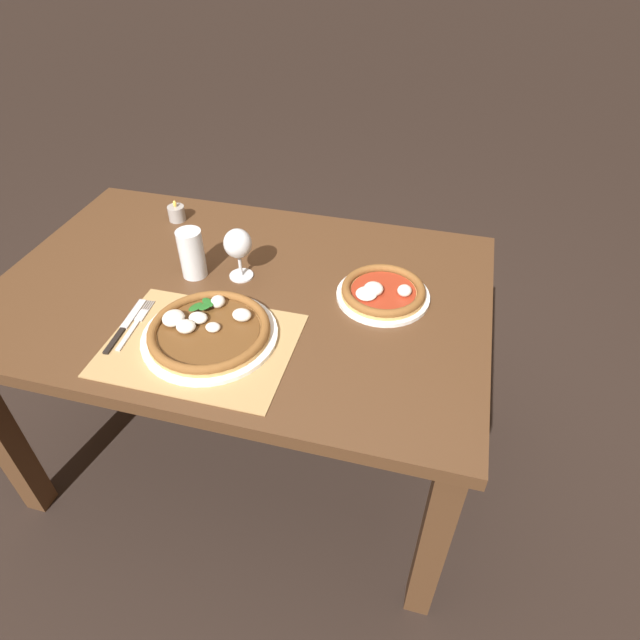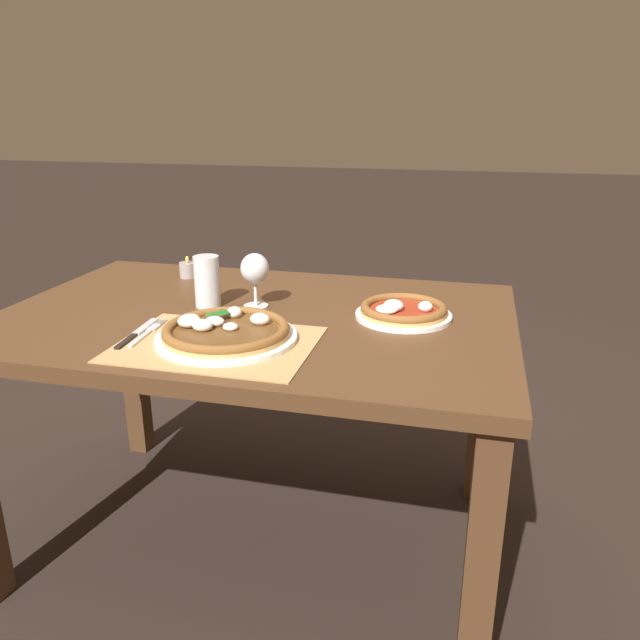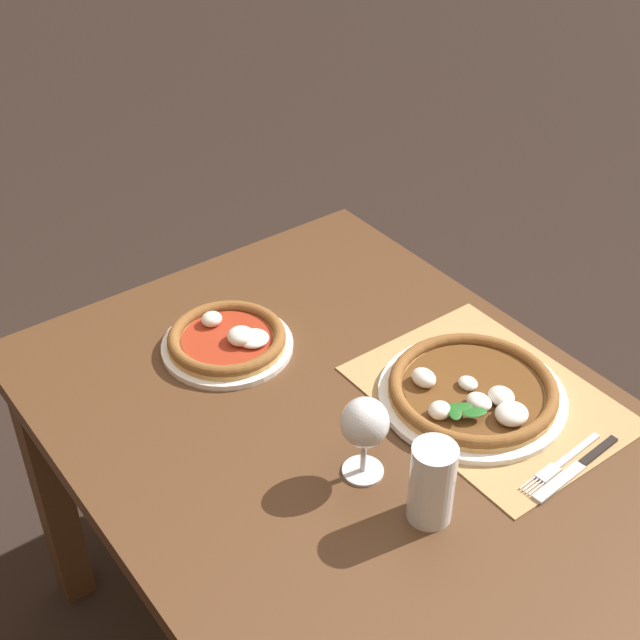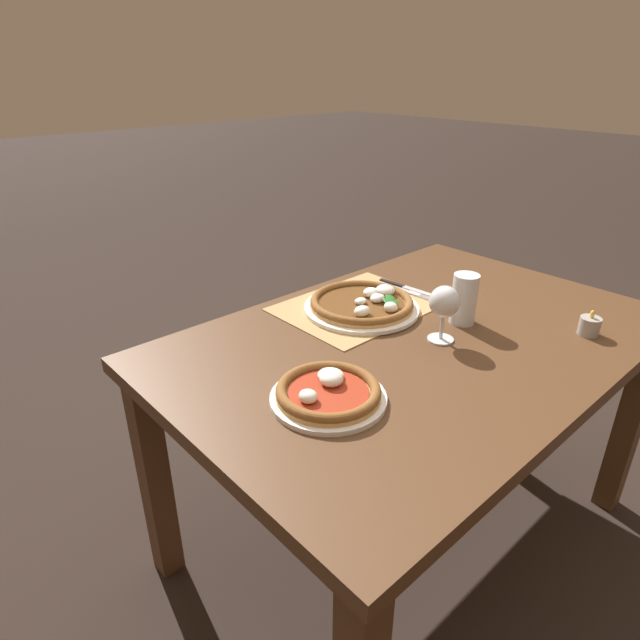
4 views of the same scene
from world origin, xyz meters
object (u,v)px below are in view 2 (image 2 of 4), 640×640
knife (137,333)px  votive_candle (188,270)px  pint_glass (207,282)px  wine_glass (255,271)px  pizza_near (226,332)px  fork (148,332)px  pizza_far (403,311)px

knife → votive_candle: votive_candle is taller
pint_glass → knife: bearing=-106.2°
pint_glass → wine_glass: bearing=10.8°
pizza_near → votive_candle: (-0.35, 0.52, 0.00)m
fork → knife: (-0.02, -0.01, 0.00)m
fork → knife: size_ratio=0.93×
wine_glass → fork: size_ratio=0.77×
pizza_far → knife: (-0.63, -0.29, -0.01)m
pizza_near → wine_glass: 0.28m
knife → votive_candle: (-0.12, 0.54, 0.02)m
pint_glass → votive_candle: 0.34m
pizza_far → votive_candle: 0.78m
pizza_far → pizza_near: bearing=-145.3°
wine_glass → fork: bearing=-124.0°
pint_glass → fork: bearing=-101.8°
wine_glass → fork: (-0.19, -0.28, -0.10)m
pizza_near → pizza_far: size_ratio=1.33×
pizza_far → fork: 0.66m
fork → votive_candle: votive_candle is taller
knife → votive_candle: 0.55m
votive_candle → pizza_near: bearing=-56.5°
pizza_near → pizza_far: (0.40, 0.27, -0.00)m
pizza_far → fork: bearing=-155.0°
pizza_far → knife: size_ratio=1.20×
pizza_far → pint_glass: pint_glass is taller
wine_glass → votive_candle: wine_glass is taller
pizza_near → wine_glass: bearing=94.0°
pizza_near → wine_glass: size_ratio=2.22×
pint_glass → knife: pint_glass is taller
pizza_near → knife: 0.23m
pint_glass → votive_candle: bearing=124.9°
pizza_near → wine_glass: wine_glass is taller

